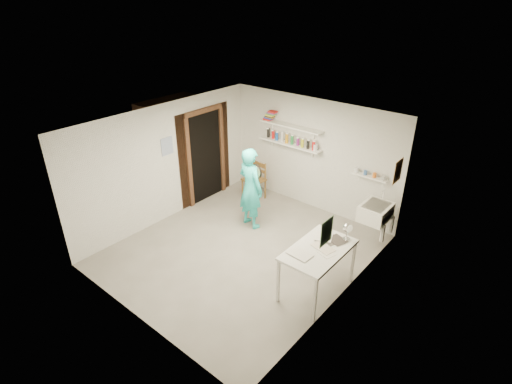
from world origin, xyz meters
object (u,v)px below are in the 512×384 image
Objects in this scene: man at (251,188)px; work_table at (317,270)px; desk_lamp at (348,228)px; wall_clock at (256,171)px; wooden_chair at (254,180)px; belfast_sink at (376,212)px.

work_table is (2.09, -0.87, -0.42)m from man.
man reaches higher than work_table.
man reaches higher than desk_lamp.
man is 0.35m from wall_clock.
man is 2.31m from work_table.
desk_lamp is at bearing -16.78° from wooden_chair.
wall_clock is 1.15m from wooden_chair.
work_table is (-0.11, -1.79, -0.29)m from belfast_sink.
man is at bearing -157.33° from belfast_sink.
man reaches higher than belfast_sink.
desk_lamp is (0.20, 0.49, 0.63)m from work_table.
wall_clock reaches higher than desk_lamp.
belfast_sink is 2.39m from man.
work_table is at bearing -93.52° from belfast_sink.
wall_clock is at bearing -70.78° from man.
wooden_chair is 3.31m from work_table.
wooden_chair is 0.77× the size of work_table.
work_table is at bearing -25.97° from wooden_chair.
belfast_sink is 3.93× the size of desk_lamp.
man is at bearing 170.67° from desk_lamp.
wooden_chair is at bearing -43.59° from man.
wall_clock is 0.24× the size of work_table.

